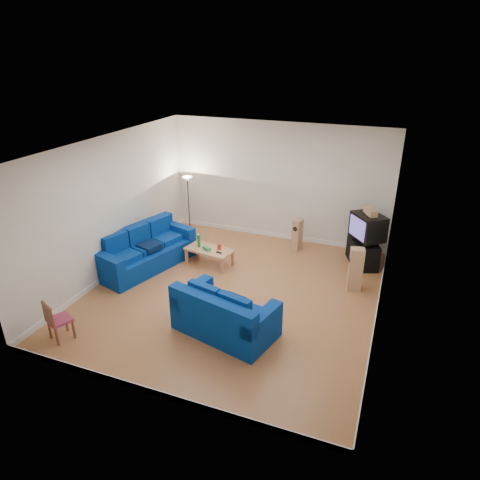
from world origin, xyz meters
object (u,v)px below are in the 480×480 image
(sofa_loveseat, at_px, (224,317))
(coffee_table, at_px, (209,251))
(sofa_three_seat, at_px, (144,253))
(tv_stand, at_px, (363,252))
(television, at_px, (368,227))

(sofa_loveseat, xyz_separation_m, coffee_table, (-1.42, 2.44, 0.01))
(sofa_three_seat, bearing_deg, sofa_loveseat, 74.18)
(tv_stand, bearing_deg, sofa_loveseat, -49.24)
(coffee_table, xyz_separation_m, tv_stand, (3.50, 1.39, -0.05))
(coffee_table, height_order, television, television)
(television, bearing_deg, sofa_three_seat, -107.34)
(sofa_loveseat, bearing_deg, sofa_three_seat, 161.98)
(sofa_three_seat, height_order, sofa_loveseat, sofa_three_seat)
(television, bearing_deg, tv_stand, -173.06)
(coffee_table, distance_m, tv_stand, 3.77)
(tv_stand, height_order, television, television)
(sofa_loveseat, relative_size, coffee_table, 1.66)
(sofa_three_seat, xyz_separation_m, tv_stand, (4.96, 2.03, -0.04))
(sofa_three_seat, xyz_separation_m, coffee_table, (1.46, 0.64, 0.01))
(television, bearing_deg, coffee_table, -108.18)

